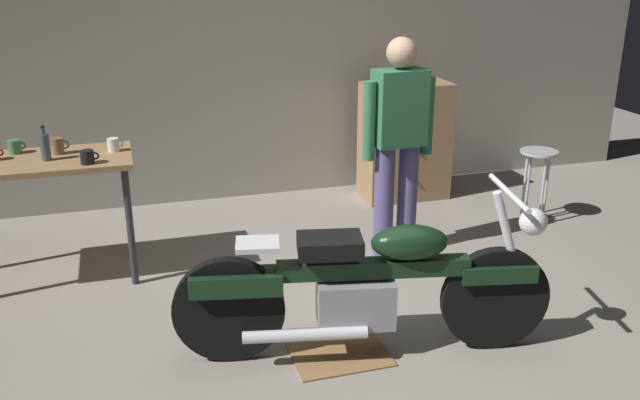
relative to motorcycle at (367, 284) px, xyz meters
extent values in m
plane|color=gray|center=(-0.02, 0.20, -0.45)|extent=(12.00, 12.00, 0.00)
cube|color=gray|center=(-0.02, 3.00, 1.10)|extent=(8.00, 0.12, 3.10)
cube|color=#99724C|center=(-1.86, 1.57, 0.43)|extent=(1.30, 0.64, 0.04)
cylinder|color=#2D2D33|center=(-1.27, 1.31, -0.02)|extent=(0.05, 0.05, 0.86)
cylinder|color=#2D2D33|center=(-1.27, 1.83, -0.02)|extent=(0.05, 0.05, 0.86)
cylinder|color=black|center=(0.74, -0.15, -0.13)|extent=(0.64, 0.20, 0.64)
cylinder|color=black|center=(-0.78, 0.16, -0.13)|extent=(0.64, 0.20, 0.64)
cube|color=black|center=(0.74, -0.15, 0.05)|extent=(0.46, 0.22, 0.10)
cube|color=black|center=(-0.73, 0.15, 0.05)|extent=(0.55, 0.28, 0.12)
cube|color=gray|center=(-0.06, 0.02, -0.11)|extent=(0.48, 0.32, 0.28)
cube|color=black|center=(0.03, 0.00, 0.10)|extent=(1.10, 0.32, 0.10)
ellipsoid|color=black|center=(0.23, -0.04, 0.25)|extent=(0.48, 0.30, 0.20)
cube|color=black|center=(-0.21, 0.05, 0.25)|extent=(0.40, 0.31, 0.10)
cube|color=silver|center=(-0.60, 0.13, 0.27)|extent=(0.28, 0.24, 0.03)
cylinder|color=silver|center=(0.80, -0.16, 0.20)|extent=(0.27, 0.10, 0.68)
cylinder|color=silver|center=(0.76, -0.15, 0.53)|extent=(0.15, 0.59, 0.03)
sphere|color=silver|center=(0.92, -0.18, 0.35)|extent=(0.16, 0.16, 0.16)
cylinder|color=silver|center=(-0.39, -0.06, -0.23)|extent=(0.70, 0.21, 0.07)
cylinder|color=#574E82|center=(0.80, 1.29, -0.01)|extent=(0.15, 0.15, 0.88)
cylinder|color=#574E82|center=(0.60, 1.27, -0.01)|extent=(0.15, 0.15, 0.88)
cube|color=#33724C|center=(0.70, 1.28, 0.71)|extent=(0.40, 0.25, 0.56)
cylinder|color=#33724C|center=(0.94, 1.30, 0.63)|extent=(0.09, 0.09, 0.58)
cylinder|color=#33724C|center=(0.46, 1.26, 0.63)|extent=(0.09, 0.09, 0.58)
sphere|color=tan|center=(0.70, 1.28, 1.11)|extent=(0.22, 0.22, 0.22)
cylinder|color=#B2B2B7|center=(2.13, 1.57, 0.18)|extent=(0.32, 0.32, 0.02)
cylinder|color=#B2B2B7|center=(2.24, 1.57, -0.14)|extent=(0.02, 0.02, 0.62)
cylinder|color=#B2B2B7|center=(2.13, 1.68, -0.14)|extent=(0.02, 0.02, 0.62)
cylinder|color=#B2B2B7|center=(2.02, 1.57, -0.14)|extent=(0.02, 0.02, 0.62)
cylinder|color=#B2B2B7|center=(2.13, 1.46, -0.14)|extent=(0.02, 0.02, 0.62)
cube|color=#99724C|center=(1.29, 2.50, 0.10)|extent=(0.80, 0.44, 1.10)
sphere|color=tan|center=(1.29, 2.27, 0.40)|extent=(0.04, 0.04, 0.04)
sphere|color=tan|center=(1.29, 2.27, 0.10)|extent=(0.04, 0.04, 0.04)
sphere|color=tan|center=(1.29, 2.27, -0.20)|extent=(0.04, 0.04, 0.04)
cube|color=olive|center=(-0.16, 0.01, -0.44)|extent=(0.56, 0.40, 0.01)
cylinder|color=white|center=(-1.33, 1.63, 0.50)|extent=(0.08, 0.08, 0.10)
torus|color=white|center=(-1.28, 1.63, 0.50)|extent=(0.05, 0.01, 0.05)
cylinder|color=#3D7F4C|center=(-1.99, 1.77, 0.50)|extent=(0.09, 0.09, 0.10)
torus|color=#3D7F4C|center=(-1.94, 1.77, 0.50)|extent=(0.05, 0.01, 0.05)
torus|color=red|center=(-2.07, 1.63, 0.50)|extent=(0.05, 0.01, 0.05)
cylinder|color=brown|center=(-1.70, 1.67, 0.51)|extent=(0.08, 0.08, 0.11)
torus|color=brown|center=(-1.65, 1.67, 0.51)|extent=(0.06, 0.01, 0.06)
cylinder|color=black|center=(-1.50, 1.36, 0.50)|extent=(0.09, 0.09, 0.09)
torus|color=black|center=(-1.45, 1.36, 0.50)|extent=(0.05, 0.01, 0.05)
cylinder|color=#3F4C59|center=(-1.77, 1.52, 0.54)|extent=(0.06, 0.06, 0.18)
cylinder|color=#3F4C59|center=(-1.77, 1.52, 0.66)|extent=(0.03, 0.03, 0.05)
cylinder|color=black|center=(-1.77, 1.52, 0.69)|extent=(0.03, 0.03, 0.01)
camera|label=1|loc=(-1.25, -3.27, 1.79)|focal=38.36mm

